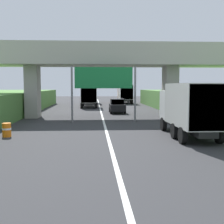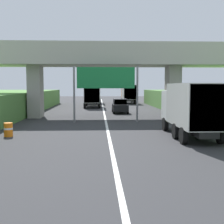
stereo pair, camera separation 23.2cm
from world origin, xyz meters
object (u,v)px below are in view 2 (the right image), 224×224
Objects in this scene: truck_white at (190,107)px; truck_yellow at (92,95)px; truck_orange at (128,93)px; truck_green at (94,93)px; car_black at (120,106)px; overhead_highway_sign at (106,81)px; construction_barrel_4 at (8,130)px.

truck_white is 1.00× the size of truck_yellow.
truck_yellow is (-6.55, -10.15, 0.00)m from truck_orange.
car_black is (3.44, -20.08, -1.08)m from truck_green.
car_black is at bearing 100.73° from truck_white.
truck_yellow is at bearing 110.14° from car_black.
overhead_highway_sign reaches higher than truck_green.
overhead_highway_sign is at bearing -101.97° from car_black.
overhead_highway_sign is at bearing 122.40° from truck_white.
construction_barrel_4 is at bearing -107.46° from truck_orange.
truck_orange is 6.45m from truck_green.
overhead_highway_sign is at bearing -87.02° from truck_green.
truck_orange is 12.08m from truck_yellow.
construction_barrel_4 is (-4.90, -26.22, -1.47)m from truck_yellow.
truck_white is 27.77m from truck_yellow.
overhead_highway_sign reaches higher than truck_yellow.
truck_orange is 1.78× the size of car_black.
construction_barrel_4 is at bearing -100.58° from truck_yellow.
truck_green is (-6.71, 37.34, 0.00)m from truck_white.
truck_yellow is at bearing 94.94° from overhead_highway_sign.
truck_yellow is 10.34m from car_black.
truck_white is at bearing -75.80° from truck_yellow.
truck_white is 11.82m from construction_barrel_4.
truck_green is (-6.45, 0.27, 0.00)m from truck_orange.
truck_yellow is 1.78× the size of car_black.
overhead_highway_sign is 9.70m from car_black.
overhead_highway_sign is 29.36m from truck_orange.
truck_white is 37.94m from truck_green.
overhead_highway_sign is 1.43× the size of car_black.
construction_barrel_4 is at bearing -117.00° from car_black.
construction_barrel_4 is (-6.52, -7.49, -3.25)m from overhead_highway_sign.
truck_orange is at bearing 90.41° from truck_white.
truck_white and truck_yellow have the same top height.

